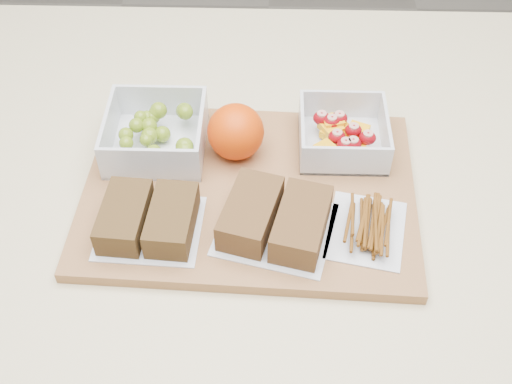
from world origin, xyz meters
TOP-DOWN VIEW (x-y plane):
  - counter at (0.00, 0.00)m, footprint 1.20×0.90m
  - cutting_board at (-0.01, 0.01)m, footprint 0.43×0.32m
  - grape_container at (-0.14, 0.08)m, footprint 0.13×0.13m
  - fruit_container at (0.11, 0.09)m, footprint 0.11×0.11m
  - orange at (-0.03, 0.07)m, footprint 0.07×0.07m
  - sandwich_bag_left at (-0.13, -0.06)m, footprint 0.13×0.11m
  - sandwich_bag_center at (0.02, -0.06)m, footprint 0.16×0.15m
  - pretzel_bag at (0.13, -0.06)m, footprint 0.11×0.12m

SIDE VIEW (x-z plane):
  - counter at x=0.00m, z-range 0.00..0.90m
  - cutting_board at x=-0.01m, z-range 0.90..0.92m
  - pretzel_bag at x=0.13m, z-range 0.92..0.94m
  - sandwich_bag_left at x=-0.13m, z-range 0.92..0.95m
  - fruit_container at x=0.11m, z-range 0.91..0.96m
  - sandwich_bag_center at x=0.02m, z-range 0.92..0.96m
  - grape_container at x=-0.14m, z-range 0.91..0.97m
  - orange at x=-0.03m, z-range 0.92..0.99m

